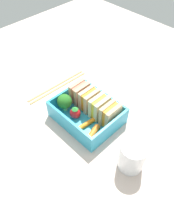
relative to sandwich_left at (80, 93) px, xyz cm
name	(u,v)px	position (x,y,z in cm)	size (l,w,h in cm)	color
ground_plane	(87,121)	(5.51, -2.59, -5.06)	(120.00, 120.00, 2.00)	beige
bento_tray	(87,117)	(5.51, -2.59, -3.46)	(16.48, 13.30, 1.20)	#2C9ABC
bento_rim	(87,111)	(5.51, -2.59, -0.83)	(16.48, 13.30, 4.06)	#2C9ABC
sandwich_left	(80,93)	(0.00, 0.00, 0.00)	(3.07, 5.18, 5.73)	tan
sandwich_center_left	(89,100)	(3.67, 0.00, 0.00)	(3.07, 5.18, 5.73)	#DCB388
sandwich_center	(99,107)	(7.34, 0.00, 0.00)	(3.07, 5.18, 5.73)	beige
sandwich_center_right	(110,115)	(11.01, 0.00, 0.00)	(3.07, 5.18, 5.73)	#D2B280
broccoli_floret	(65,102)	(-0.15, -5.23, 0.21)	(3.90, 3.90, 5.12)	#88CA72
strawberry_far_left	(75,113)	(3.57, -4.95, -1.33)	(2.83, 2.83, 3.43)	red
carrot_stick_left	(86,124)	(7.71, -4.94, -2.29)	(1.16, 1.16, 4.89)	orange
carrot_stick_far_left	(94,132)	(10.79, -5.48, -2.10)	(1.53, 1.53, 4.04)	orange
chopstick_pair	(58,86)	(-9.86, -0.08, -3.71)	(2.69, 20.54, 0.70)	tan
drinking_glass	(132,156)	(21.96, -5.17, -0.41)	(5.70, 5.70, 7.31)	white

